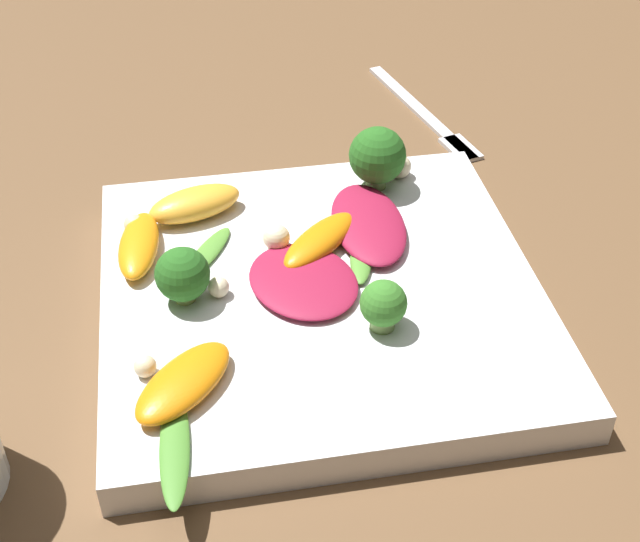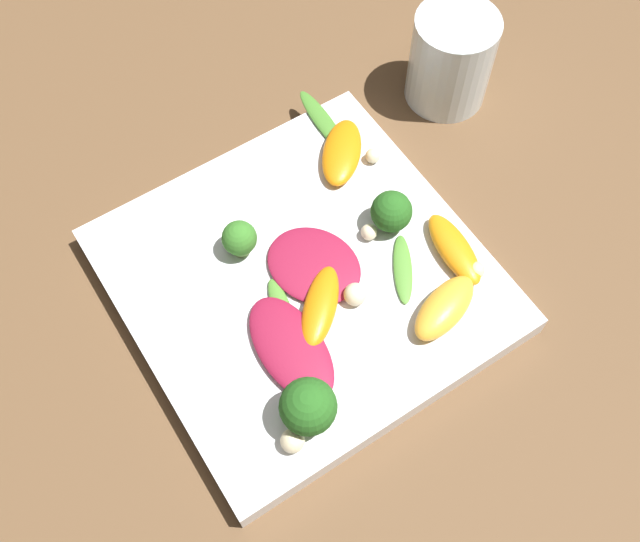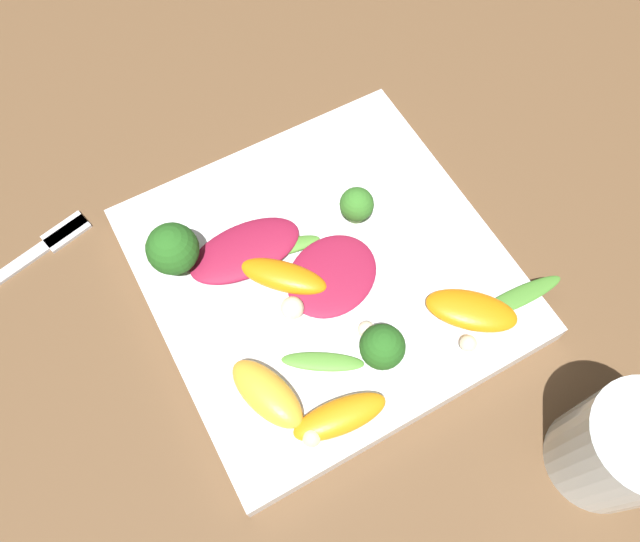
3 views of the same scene
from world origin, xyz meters
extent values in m
plane|color=brown|center=(0.00, 0.00, 0.00)|extent=(2.40, 2.40, 0.00)
cube|color=white|center=(0.00, 0.00, 0.01)|extent=(0.28, 0.28, 0.02)
cylinder|color=silver|center=(0.23, 0.11, 0.05)|extent=(0.08, 0.08, 0.09)
ellipsoid|color=maroon|center=(0.01, 0.00, 0.03)|extent=(0.09, 0.10, 0.01)
ellipsoid|color=maroon|center=(-0.04, -0.05, 0.03)|extent=(0.05, 0.10, 0.01)
ellipsoid|color=orange|center=(0.11, -0.05, 0.03)|extent=(0.04, 0.08, 0.02)
ellipsoid|color=orange|center=(0.09, 0.08, 0.03)|extent=(0.07, 0.08, 0.02)
ellipsoid|color=orange|center=(-0.01, -0.04, 0.03)|extent=(0.07, 0.07, 0.02)
ellipsoid|color=#FCAD33|center=(0.07, -0.09, 0.03)|extent=(0.07, 0.05, 0.02)
cylinder|color=#7A9E51|center=(0.09, 0.00, 0.03)|extent=(0.01, 0.01, 0.01)
sphere|color=#26601E|center=(0.09, 0.00, 0.04)|extent=(0.03, 0.03, 0.03)
cylinder|color=#7A9E51|center=(-0.06, -0.10, 0.03)|extent=(0.01, 0.01, 0.02)
sphere|color=#26601E|center=(-0.06, -0.10, 0.05)|extent=(0.04, 0.04, 0.04)
cylinder|color=#7A9E51|center=(-0.03, 0.05, 0.03)|extent=(0.02, 0.02, 0.01)
sphere|color=#387A28|center=(-0.03, 0.05, 0.04)|extent=(0.03, 0.03, 0.03)
ellipsoid|color=#518E33|center=(-0.03, -0.02, 0.03)|extent=(0.03, 0.06, 0.01)
ellipsoid|color=#518E33|center=(0.07, -0.04, 0.03)|extent=(0.05, 0.06, 0.00)
ellipsoid|color=#47842D|center=(0.10, 0.12, 0.03)|extent=(0.02, 0.08, 0.00)
sphere|color=beige|center=(0.11, 0.06, 0.03)|extent=(0.01, 0.01, 0.01)
sphere|color=beige|center=(0.07, 0.00, 0.03)|extent=(0.01, 0.01, 0.01)
sphere|color=beige|center=(0.12, -0.08, 0.03)|extent=(0.01, 0.01, 0.01)
sphere|color=beige|center=(-0.08, -0.11, 0.03)|extent=(0.02, 0.02, 0.02)
sphere|color=beige|center=(0.02, -0.04, 0.03)|extent=(0.02, 0.02, 0.02)
camera|label=1|loc=(0.08, 0.44, 0.40)|focal=50.00mm
camera|label=2|loc=(-0.14, -0.25, 0.56)|focal=42.00mm
camera|label=3|loc=(0.20, -0.11, 0.49)|focal=35.00mm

